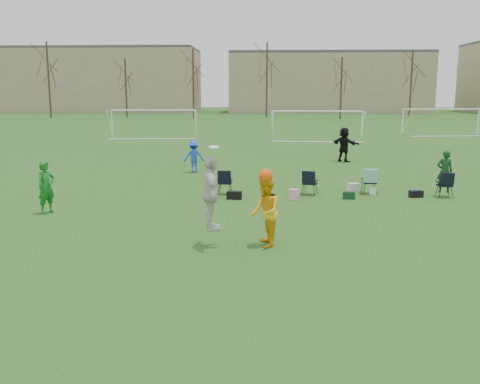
# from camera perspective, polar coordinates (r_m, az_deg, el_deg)

# --- Properties ---
(ground) EXTENTS (260.00, 260.00, 0.00)m
(ground) POSITION_cam_1_polar(r_m,az_deg,el_deg) (13.24, 4.12, -6.84)
(ground) COLOR #204D18
(ground) RESTS_ON ground
(fielder_green_near) EXTENTS (0.68, 0.76, 1.75)m
(fielder_green_near) POSITION_cam_1_polar(r_m,az_deg,el_deg) (18.74, -19.96, 0.49)
(fielder_green_near) COLOR #136E20
(fielder_green_near) RESTS_ON ground
(fielder_blue) EXTENTS (1.14, 0.82, 1.58)m
(fielder_blue) POSITION_cam_1_polar(r_m,az_deg,el_deg) (26.82, -4.95, 3.79)
(fielder_blue) COLOR blue
(fielder_blue) RESTS_ON ground
(fielder_black) EXTENTS (1.67, 1.74, 1.98)m
(fielder_black) POSITION_cam_1_polar(r_m,az_deg,el_deg) (31.40, 11.04, 4.99)
(fielder_black) COLOR black
(fielder_black) RESTS_ON ground
(center_contest) EXTENTS (2.15, 1.19, 2.62)m
(center_contest) POSITION_cam_1_polar(r_m,az_deg,el_deg) (13.77, 0.03, -1.17)
(center_contest) COLOR silver
(center_contest) RESTS_ON ground
(sideline_setup) EXTENTS (9.08, 2.26, 1.78)m
(sideline_setup) POSITION_cam_1_polar(r_m,az_deg,el_deg) (21.23, 12.29, 1.09)
(sideline_setup) COLOR #103B1E
(sideline_setup) RESTS_ON ground
(goal_left) EXTENTS (7.39, 0.76, 2.46)m
(goal_left) POSITION_cam_1_polar(r_m,az_deg,el_deg) (47.65, -9.18, 8.04)
(goal_left) COLOR white
(goal_left) RESTS_ON ground
(goal_mid) EXTENTS (7.40, 0.63, 2.46)m
(goal_mid) POSITION_cam_1_polar(r_m,az_deg,el_deg) (44.88, 8.23, 7.92)
(goal_mid) COLOR white
(goal_mid) RESTS_ON ground
(goal_right) EXTENTS (7.35, 1.14, 2.46)m
(goal_right) POSITION_cam_1_polar(r_m,az_deg,el_deg) (53.25, 20.67, 7.76)
(goal_right) COLOR white
(goal_right) RESTS_ON ground
(tree_line) EXTENTS (110.28, 3.28, 11.40)m
(tree_line) POSITION_cam_1_polar(r_m,az_deg,el_deg) (82.48, 3.05, 11.40)
(tree_line) COLOR #382B21
(tree_line) RESTS_ON ground
(building_row) EXTENTS (126.00, 16.00, 13.00)m
(building_row) POSITION_cam_1_polar(r_m,az_deg,el_deg) (108.87, 6.43, 11.63)
(building_row) COLOR tan
(building_row) RESTS_ON ground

